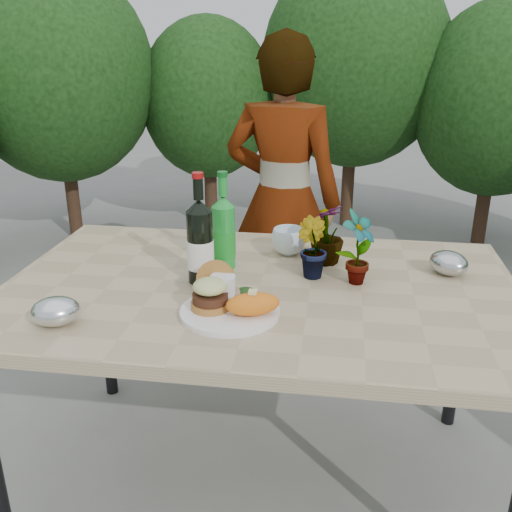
# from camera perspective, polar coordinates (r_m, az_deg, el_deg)

# --- Properties ---
(ground) EXTENTS (80.00, 80.00, 0.00)m
(ground) POSITION_cam_1_polar(r_m,az_deg,el_deg) (2.20, 0.33, -21.13)
(ground) COLOR slate
(ground) RESTS_ON ground
(patio_table) EXTENTS (1.60, 1.00, 0.75)m
(patio_table) POSITION_cam_1_polar(r_m,az_deg,el_deg) (1.80, 0.38, -4.65)
(patio_table) COLOR tan
(patio_table) RESTS_ON ground
(shrub_hedge) EXTENTS (6.82, 5.18, 2.07)m
(shrub_hedge) POSITION_cam_1_polar(r_m,az_deg,el_deg) (3.22, 8.68, 14.45)
(shrub_hedge) COLOR #382316
(shrub_hedge) RESTS_ON ground
(dinner_plate) EXTENTS (0.28, 0.28, 0.01)m
(dinner_plate) POSITION_cam_1_polar(r_m,az_deg,el_deg) (1.60, -2.63, -5.59)
(dinner_plate) COLOR white
(dinner_plate) RESTS_ON patio_table
(burger_stack) EXTENTS (0.11, 0.16, 0.11)m
(burger_stack) POSITION_cam_1_polar(r_m,az_deg,el_deg) (1.61, -4.47, -3.46)
(burger_stack) COLOR #B7722D
(burger_stack) RESTS_ON dinner_plate
(sweet_potato) EXTENTS (0.17, 0.12, 0.06)m
(sweet_potato) POSITION_cam_1_polar(r_m,az_deg,el_deg) (1.56, -0.33, -4.83)
(sweet_potato) COLOR orange
(sweet_potato) RESTS_ON dinner_plate
(grilled_veg) EXTENTS (0.08, 0.05, 0.03)m
(grilled_veg) POSITION_cam_1_polar(r_m,az_deg,el_deg) (1.67, -1.46, -3.60)
(grilled_veg) COLOR olive
(grilled_veg) RESTS_ON dinner_plate
(wine_bottle) EXTENTS (0.08, 0.08, 0.35)m
(wine_bottle) POSITION_cam_1_polar(r_m,az_deg,el_deg) (1.77, -5.61, 1.32)
(wine_bottle) COLOR black
(wine_bottle) RESTS_ON patio_table
(sparkling_water) EXTENTS (0.08, 0.08, 0.33)m
(sparkling_water) POSITION_cam_1_polar(r_m,az_deg,el_deg) (1.88, -3.25, 2.29)
(sparkling_water) COLOR #1A8F2D
(sparkling_water) RESTS_ON patio_table
(plastic_cup) EXTENTS (0.07, 0.07, 0.09)m
(plastic_cup) POSITION_cam_1_polar(r_m,az_deg,el_deg) (1.63, -3.30, -3.54)
(plastic_cup) COLOR silver
(plastic_cup) RESTS_ON patio_table
(seedling_left) EXTENTS (0.14, 0.15, 0.24)m
(seedling_left) POSITION_cam_1_polar(r_m,az_deg,el_deg) (1.78, 10.14, 0.78)
(seedling_left) COLOR #2B581E
(seedling_left) RESTS_ON patio_table
(seedling_mid) EXTENTS (0.14, 0.14, 0.19)m
(seedling_mid) POSITION_cam_1_polar(r_m,az_deg,el_deg) (1.82, 5.56, 0.82)
(seedling_mid) COLOR #276021
(seedling_mid) RESTS_ON patio_table
(seedling_right) EXTENTS (0.16, 0.16, 0.21)m
(seedling_right) POSITION_cam_1_polar(r_m,az_deg,el_deg) (1.94, 7.11, 2.19)
(seedling_right) COLOR #22531C
(seedling_right) RESTS_ON patio_table
(blue_bowl) EXTENTS (0.15, 0.15, 0.09)m
(blue_bowl) POSITION_cam_1_polar(r_m,az_deg,el_deg) (2.02, 3.29, 1.49)
(blue_bowl) COLOR silver
(blue_bowl) RESTS_ON patio_table
(foil_packet_left) EXTENTS (0.16, 0.15, 0.08)m
(foil_packet_left) POSITION_cam_1_polar(r_m,az_deg,el_deg) (1.62, -19.40, -5.24)
(foil_packet_left) COLOR silver
(foil_packet_left) RESTS_ON patio_table
(foil_packet_right) EXTENTS (0.17, 0.17, 0.08)m
(foil_packet_right) POSITION_cam_1_polar(r_m,az_deg,el_deg) (1.95, 18.70, -0.66)
(foil_packet_right) COLOR #AFB1B6
(foil_packet_right) RESTS_ON patio_table
(person) EXTENTS (0.60, 0.44, 1.51)m
(person) POSITION_cam_1_polar(r_m,az_deg,el_deg) (2.68, 2.70, 5.50)
(person) COLOR #9F734F
(person) RESTS_ON ground
(terracotta_pot) EXTENTS (0.17, 0.17, 0.14)m
(terracotta_pot) POSITION_cam_1_polar(r_m,az_deg,el_deg) (3.97, -16.93, -0.52)
(terracotta_pot) COLOR #BB5630
(terracotta_pot) RESTS_ON ground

